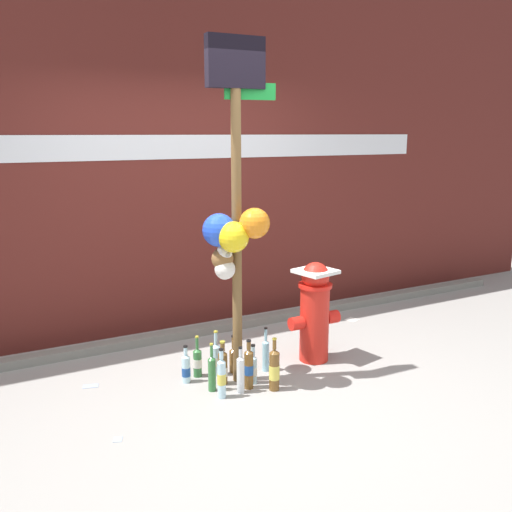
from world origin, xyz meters
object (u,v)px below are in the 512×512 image
(memorial_post, at_px, (233,210))
(bottle_0, at_px, (249,368))
(bottle_6, at_px, (241,373))
(bottle_3, at_px, (216,359))
(bottle_1, at_px, (274,370))
(fire_hydrant, at_px, (315,310))
(bottle_9, at_px, (223,367))
(bottle_4, at_px, (197,362))
(bottle_11, at_px, (222,377))
(bottle_5, at_px, (253,368))
(bottle_7, at_px, (186,368))
(bottle_8, at_px, (234,358))
(bottle_2, at_px, (212,372))
(bottle_10, at_px, (266,354))

(memorial_post, distance_m, bottle_0, 1.22)
(memorial_post, distance_m, bottle_6, 1.24)
(bottle_3, bearing_deg, bottle_1, -57.62)
(memorial_post, xyz_separation_m, fire_hydrant, (0.81, 0.09, -0.92))
(fire_hydrant, bearing_deg, bottle_9, -175.55)
(fire_hydrant, bearing_deg, bottle_0, -162.94)
(fire_hydrant, bearing_deg, bottle_4, 171.36)
(bottle_6, distance_m, bottle_11, 0.16)
(bottle_5, bearing_deg, bottle_9, 155.65)
(memorial_post, bearing_deg, bottle_7, 150.71)
(memorial_post, xyz_separation_m, bottle_5, (0.13, -0.08, -1.25))
(bottle_4, xyz_separation_m, bottle_5, (0.34, -0.32, -0.00))
(bottle_8, bearing_deg, bottle_9, -136.66)
(bottle_7, bearing_deg, bottle_6, -50.41)
(bottle_2, bearing_deg, bottle_1, -26.11)
(bottle_2, distance_m, bottle_5, 0.34)
(bottle_0, relative_size, bottle_5, 1.23)
(bottle_9, distance_m, bottle_11, 0.23)
(bottle_2, distance_m, bottle_6, 0.22)
(memorial_post, bearing_deg, bottle_5, -31.04)
(bottle_4, xyz_separation_m, bottle_7, (-0.12, -0.06, -0.01))
(bottle_1, distance_m, bottle_6, 0.26)
(bottle_6, bearing_deg, bottle_7, 129.59)
(bottle_0, height_order, bottle_3, bottle_0)
(bottle_4, height_order, bottle_6, bottle_6)
(bottle_4, distance_m, bottle_11, 0.43)
(bottle_1, xyz_separation_m, bottle_3, (-0.29, 0.45, -0.02))
(memorial_post, height_order, fire_hydrant, memorial_post)
(bottle_2, bearing_deg, bottle_11, -82.44)
(bottle_5, xyz_separation_m, bottle_9, (-0.22, 0.10, 0.02))
(bottle_4, bearing_deg, memorial_post, -49.44)
(bottle_3, bearing_deg, bottle_9, -96.62)
(bottle_1, relative_size, bottle_2, 1.10)
(bottle_0, xyz_separation_m, bottle_11, (-0.25, -0.04, -0.00))
(memorial_post, bearing_deg, bottle_11, -136.24)
(bottle_5, distance_m, bottle_9, 0.24)
(bottle_0, bearing_deg, bottle_3, 110.66)
(fire_hydrant, relative_size, bottle_10, 2.31)
(bottle_9, bearing_deg, bottle_8, 43.34)
(memorial_post, xyz_separation_m, bottle_1, (0.22, -0.26, -1.21))
(bottle_2, bearing_deg, bottle_9, 29.03)
(bottle_3, height_order, bottle_6, bottle_3)
(bottle_9, xyz_separation_m, bottle_10, (0.42, 0.06, 0.01))
(fire_hydrant, bearing_deg, bottle_5, -166.17)
(bottle_8, height_order, bottle_9, bottle_9)
(bottle_4, xyz_separation_m, bottle_10, (0.54, -0.16, 0.02))
(bottle_2, distance_m, bottle_11, 0.14)
(bottle_5, bearing_deg, bottle_6, -147.74)
(bottle_9, bearing_deg, memorial_post, -13.53)
(bottle_2, bearing_deg, bottle_7, 117.72)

